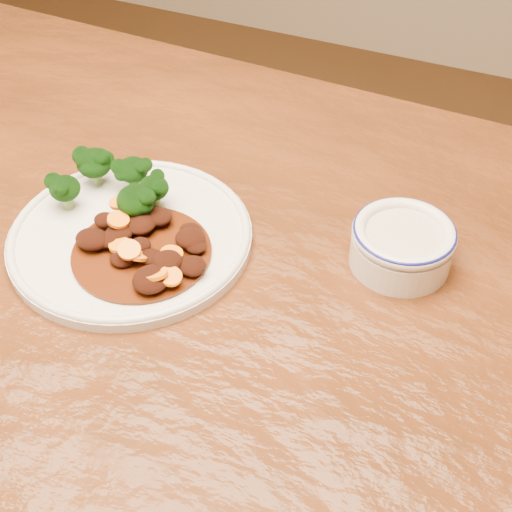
% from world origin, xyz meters
% --- Properties ---
extents(dining_table, '(1.54, 0.96, 0.75)m').
position_xyz_m(dining_table, '(0.00, 0.00, 0.67)').
color(dining_table, '#602C11').
rests_on(dining_table, ground).
extents(dinner_plate, '(0.28, 0.28, 0.02)m').
position_xyz_m(dinner_plate, '(-0.00, 0.02, 0.76)').
color(dinner_plate, silver).
rests_on(dinner_plate, dining_table).
extents(broccoli_florets, '(0.13, 0.10, 0.05)m').
position_xyz_m(broccoli_florets, '(-0.04, 0.06, 0.79)').
color(broccoli_florets, '#75994F').
rests_on(broccoli_florets, dinner_plate).
extents(mince_stew, '(0.16, 0.15, 0.03)m').
position_xyz_m(mince_stew, '(0.03, -0.01, 0.77)').
color(mince_stew, '#4B1B08').
rests_on(mince_stew, dinner_plate).
extents(dip_bowl, '(0.11, 0.11, 0.05)m').
position_xyz_m(dip_bowl, '(0.29, 0.11, 0.78)').
color(dip_bowl, silver).
rests_on(dip_bowl, dining_table).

